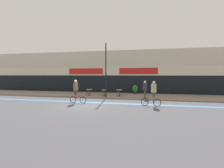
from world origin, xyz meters
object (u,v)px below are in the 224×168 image
object	(u,v)px
cafe_chair_2_near	(118,92)
planter_pot	(135,89)
pedestrian_near_end	(145,88)
cafe_chair_1_near	(103,92)
bistro_table_1	(104,92)
cyclist_1	(153,92)
bistro_table_0	(89,91)
cyclist_0	(76,89)
bistro_table_2	(119,92)
cafe_chair_0_near	(88,91)
lamp_post	(106,66)

from	to	relation	value
cafe_chair_2_near	planter_pot	distance (m)	3.80
pedestrian_near_end	cafe_chair_2_near	bearing A→B (deg)	-15.87
cafe_chair_1_near	bistro_table_1	bearing A→B (deg)	5.01
bistro_table_1	cyclist_1	size ratio (longest dim) A/B	0.35
bistro_table_0	cyclist_0	bearing A→B (deg)	-82.64
bistro_table_2	cafe_chair_0_near	bearing A→B (deg)	-170.17
planter_pot	lamp_post	xyz separation A→B (m)	(-2.76, -4.44, 2.82)
cafe_chair_0_near	planter_pot	size ratio (longest dim) A/B	0.78
cafe_chair_2_near	planter_pot	size ratio (longest dim) A/B	0.78
bistro_table_0	bistro_table_1	size ratio (longest dim) A/B	1.03
bistro_table_2	cafe_chair_0_near	world-z (taller)	cafe_chair_0_near
cyclist_0	lamp_post	bearing A→B (deg)	64.00
cafe_chair_2_near	planter_pot	world-z (taller)	planter_pot
cyclist_1	pedestrian_near_end	bearing A→B (deg)	-72.53
bistro_table_1	bistro_table_2	bearing A→B (deg)	14.74
pedestrian_near_end	lamp_post	bearing A→B (deg)	0.17
bistro_table_1	lamp_post	distance (m)	3.19
bistro_table_0	cafe_chair_2_near	size ratio (longest dim) A/B	0.83
cafe_chair_0_near	bistro_table_0	bearing A→B (deg)	-1.97
cyclist_0	pedestrian_near_end	xyz separation A→B (m)	(6.07, 4.07, -0.07)
cafe_chair_0_near	pedestrian_near_end	size ratio (longest dim) A/B	0.49
bistro_table_1	cafe_chair_1_near	world-z (taller)	cafe_chair_1_near
cyclist_0	pedestrian_near_end	world-z (taller)	cyclist_0
cafe_chair_1_near	pedestrian_near_end	world-z (taller)	pedestrian_near_end
cafe_chair_0_near	cyclist_0	xyz separation A→B (m)	(0.67, -4.57, 0.66)
bistro_table_0	cyclist_1	xyz separation A→B (m)	(7.61, -5.23, 0.60)
cyclist_1	planter_pot	bearing A→B (deg)	-68.44
cafe_chair_0_near	cyclist_0	bearing A→B (deg)	-173.92
cafe_chair_0_near	bistro_table_1	bearing A→B (deg)	-86.67
cafe_chair_0_near	planter_pot	xyz separation A→B (m)	(5.29, 3.48, 0.11)
planter_pot	pedestrian_near_end	bearing A→B (deg)	-69.98
cafe_chair_1_near	lamp_post	xyz separation A→B (m)	(0.52, -0.53, 2.93)
bistro_table_2	cafe_chair_0_near	distance (m)	3.79
cafe_chair_0_near	lamp_post	xyz separation A→B (m)	(2.53, -0.96, 2.93)
pedestrian_near_end	planter_pot	bearing A→B (deg)	-76.11
bistro_table_0	cafe_chair_1_near	xyz separation A→B (m)	(2.02, -1.05, 0.00)
cyclist_1	cyclist_0	bearing A→B (deg)	5.30
planter_pot	cyclist_1	size ratio (longest dim) A/B	0.55
cafe_chair_2_near	cyclist_0	world-z (taller)	cyclist_0
bistro_table_2	cyclist_1	bearing A→B (deg)	-53.57
bistro_table_0	cyclist_0	distance (m)	5.28
planter_pot	bistro_table_1	bearing A→B (deg)	-134.93
bistro_table_0	planter_pot	distance (m)	6.02
bistro_table_0	pedestrian_near_end	xyz separation A→B (m)	(6.74, -1.12, 0.58)
bistro_table_1	cafe_chair_1_near	bearing A→B (deg)	-90.69
bistro_table_0	planter_pot	xyz separation A→B (m)	(5.30, 2.85, 0.11)
lamp_post	pedestrian_near_end	bearing A→B (deg)	6.30
bistro_table_1	bistro_table_2	xyz separation A→B (m)	(1.71, 0.45, 0.01)
bistro_table_0	lamp_post	bearing A→B (deg)	-32.04
cafe_chair_0_near	lamp_post	world-z (taller)	lamp_post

